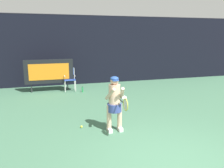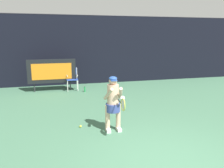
{
  "view_description": "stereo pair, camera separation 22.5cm",
  "coord_description": "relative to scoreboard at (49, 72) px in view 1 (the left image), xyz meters",
  "views": [
    {
      "loc": [
        -2.37,
        -3.52,
        2.55
      ],
      "look_at": [
        -0.42,
        3.23,
        1.05
      ],
      "focal_mm": 35.92,
      "sensor_mm": 36.0,
      "label": 1
    },
    {
      "loc": [
        -2.15,
        -3.58,
        2.55
      ],
      "look_at": [
        -0.42,
        3.23,
        1.05
      ],
      "focal_mm": 35.92,
      "sensor_mm": 36.0,
      "label": 2
    }
  ],
  "objects": [
    {
      "name": "water_bottle",
      "position": [
        1.45,
        -0.58,
        -0.82
      ],
      "size": [
        0.07,
        0.07,
        0.27
      ],
      "color": "green",
      "rests_on": "ground"
    },
    {
      "name": "tennis_ball_loose",
      "position": [
        0.78,
        -4.72,
        -0.91
      ],
      "size": [
        0.07,
        0.07,
        0.07
      ],
      "color": "#CCDB3D",
      "rests_on": "ground"
    },
    {
      "name": "tennis_player",
      "position": [
        1.63,
        -5.15,
        -0.11
      ],
      "size": [
        0.52,
        0.59,
        1.52
      ],
      "color": "white",
      "rests_on": "ground"
    },
    {
      "name": "tennis_racket",
      "position": [
        1.7,
        -5.82,
        0.0
      ],
      "size": [
        0.03,
        0.6,
        0.31
      ],
      "rotation": [
        0.0,
        0.0,
        0.22
      ],
      "color": "black"
    },
    {
      "name": "scoreboard",
      "position": [
        0.0,
        0.0,
        0.0
      ],
      "size": [
        2.2,
        0.21,
        1.5
      ],
      "color": "black",
      "rests_on": "ground"
    },
    {
      "name": "umpire_chair",
      "position": [
        0.92,
        -0.09,
        -0.33
      ],
      "size": [
        0.52,
        0.44,
        1.08
      ],
      "color": "white",
      "rests_on": "ground"
    },
    {
      "name": "backdrop_screen",
      "position": [
        2.33,
        1.33,
        0.86
      ],
      "size": [
        18.0,
        0.12,
        3.66
      ],
      "color": "black",
      "rests_on": "ground"
    }
  ]
}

